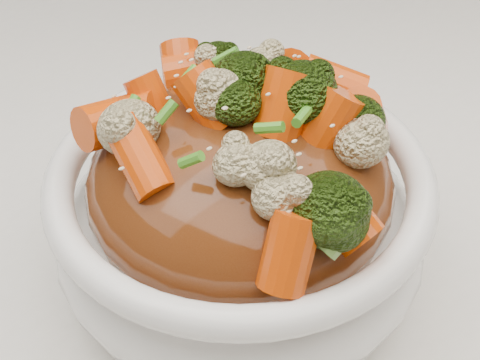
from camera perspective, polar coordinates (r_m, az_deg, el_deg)
tablecloth at (r=0.42m, az=-2.86°, el=-10.03°), size 1.20×0.80×0.04m
bowl at (r=0.38m, az=-0.00°, el=-3.25°), size 0.25×0.25×0.08m
sauce_base at (r=0.37m, az=0.00°, el=-0.31°), size 0.20×0.20×0.08m
carrots at (r=0.33m, az=0.00°, el=6.88°), size 0.20×0.20×0.04m
broccoli at (r=0.33m, az=0.00°, el=6.75°), size 0.20×0.20×0.04m
cauliflower at (r=0.33m, az=0.00°, el=6.50°), size 0.20×0.20×0.03m
scallions at (r=0.33m, az=0.00°, el=7.00°), size 0.15×0.15×0.02m
sesame_seeds at (r=0.33m, az=0.00°, el=7.00°), size 0.18×0.18×0.01m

